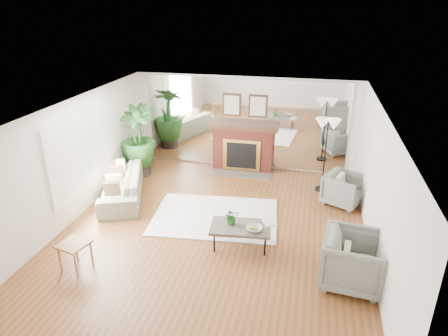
% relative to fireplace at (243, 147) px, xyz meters
% --- Properties ---
extents(ground, '(7.00, 7.00, 0.00)m').
position_rel_fireplace_xyz_m(ground, '(0.00, -3.26, -0.66)').
color(ground, brown).
rests_on(ground, ground).
extents(wall_left, '(0.02, 7.00, 2.50)m').
position_rel_fireplace_xyz_m(wall_left, '(-2.99, -3.26, 0.59)').
color(wall_left, silver).
rests_on(wall_left, ground).
extents(wall_right, '(0.02, 7.00, 2.50)m').
position_rel_fireplace_xyz_m(wall_right, '(2.99, -3.26, 0.59)').
color(wall_right, silver).
rests_on(wall_right, ground).
extents(wall_back, '(6.00, 0.02, 2.50)m').
position_rel_fireplace_xyz_m(wall_back, '(0.00, 0.23, 0.59)').
color(wall_back, silver).
rests_on(wall_back, ground).
extents(mirror_panel, '(5.40, 0.04, 2.40)m').
position_rel_fireplace_xyz_m(mirror_panel, '(0.00, 0.21, 0.59)').
color(mirror_panel, silver).
rests_on(mirror_panel, wall_back).
extents(window_panel, '(0.04, 2.40, 1.50)m').
position_rel_fireplace_xyz_m(window_panel, '(-2.96, -2.86, 0.69)').
color(window_panel, '#B2E09E').
rests_on(window_panel, wall_left).
extents(fireplace, '(1.85, 0.83, 2.05)m').
position_rel_fireplace_xyz_m(fireplace, '(0.00, 0.00, 0.00)').
color(fireplace, maroon).
rests_on(fireplace, ground).
extents(area_rug, '(2.79, 2.12, 0.03)m').
position_rel_fireplace_xyz_m(area_rug, '(-0.10, -2.72, -0.65)').
color(area_rug, white).
rests_on(area_rug, ground).
extents(coffee_table, '(1.18, 0.76, 0.45)m').
position_rel_fireplace_xyz_m(coffee_table, '(0.63, -3.69, -0.25)').
color(coffee_table, '#5B5148').
rests_on(coffee_table, ground).
extents(sofa, '(1.59, 2.37, 0.64)m').
position_rel_fireplace_xyz_m(sofa, '(-2.45, -2.32, -0.34)').
color(sofa, gray).
rests_on(sofa, ground).
extents(armchair_back, '(1.08, 1.07, 0.74)m').
position_rel_fireplace_xyz_m(armchair_back, '(2.60, -1.48, -0.29)').
color(armchair_back, slate).
rests_on(armchair_back, ground).
extents(armchair_front, '(1.09, 1.06, 0.90)m').
position_rel_fireplace_xyz_m(armchair_front, '(2.60, -4.33, -0.21)').
color(armchair_front, slate).
rests_on(armchair_front, ground).
extents(side_table, '(0.55, 0.55, 0.52)m').
position_rel_fireplace_xyz_m(side_table, '(-2.01, -4.98, -0.22)').
color(side_table, olive).
rests_on(side_table, ground).
extents(potted_ficus, '(0.97, 0.97, 1.88)m').
position_rel_fireplace_xyz_m(potted_ficus, '(-2.60, -0.93, 0.35)').
color(potted_ficus, '#2A241E').
rests_on(potted_ficus, ground).
extents(floor_lamp, '(0.59, 0.33, 1.80)m').
position_rel_fireplace_xyz_m(floor_lamp, '(2.13, -0.84, 0.88)').
color(floor_lamp, black).
rests_on(floor_lamp, ground).
extents(tabletop_plant, '(0.34, 0.32, 0.31)m').
position_rel_fireplace_xyz_m(tabletop_plant, '(0.45, -3.65, -0.06)').
color(tabletop_plant, '#2E6023').
rests_on(tabletop_plant, coffee_table).
extents(fruit_bowl, '(0.30, 0.30, 0.07)m').
position_rel_fireplace_xyz_m(fruit_bowl, '(0.89, -3.78, -0.18)').
color(fruit_bowl, olive).
rests_on(fruit_bowl, coffee_table).
extents(book, '(0.34, 0.38, 0.02)m').
position_rel_fireplace_xyz_m(book, '(1.04, -3.52, -0.20)').
color(book, olive).
rests_on(book, coffee_table).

